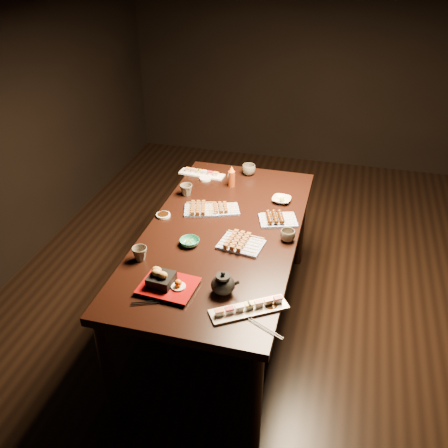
% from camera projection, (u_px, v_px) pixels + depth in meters
% --- Properties ---
extents(ground, '(5.00, 5.00, 0.00)m').
position_uv_depth(ground, '(275.00, 304.00, 3.55)').
color(ground, black).
rests_on(ground, ground).
extents(dining_table, '(1.06, 1.88, 0.75)m').
position_uv_depth(dining_table, '(222.00, 280.00, 3.18)').
color(dining_table, black).
rests_on(dining_table, ground).
extents(sushi_platter_near, '(0.38, 0.29, 0.05)m').
position_uv_depth(sushi_platter_near, '(249.00, 307.00, 2.37)').
color(sushi_platter_near, white).
rests_on(sushi_platter_near, dining_table).
extents(sushi_platter_far, '(0.34, 0.12, 0.04)m').
position_uv_depth(sushi_platter_far, '(202.00, 172.00, 3.61)').
color(sushi_platter_far, white).
rests_on(sushi_platter_far, dining_table).
extents(yakitori_plate_center, '(0.24, 0.20, 0.05)m').
position_uv_depth(yakitori_plate_center, '(223.00, 207.00, 3.17)').
color(yakitori_plate_center, '#828EB6').
rests_on(yakitori_plate_center, dining_table).
extents(yakitori_plate_right, '(0.27, 0.21, 0.06)m').
position_uv_depth(yakitori_plate_right, '(241.00, 241.00, 2.83)').
color(yakitori_plate_right, '#828EB6').
rests_on(yakitori_plate_right, dining_table).
extents(yakitori_plate_left, '(0.25, 0.21, 0.05)m').
position_uv_depth(yakitori_plate_left, '(201.00, 208.00, 3.16)').
color(yakitori_plate_left, '#828EB6').
rests_on(yakitori_plate_left, dining_table).
extents(tsukune_plate, '(0.27, 0.23, 0.06)m').
position_uv_depth(tsukune_plate, '(278.00, 217.00, 3.06)').
color(tsukune_plate, '#828EB6').
rests_on(tsukune_plate, dining_table).
extents(edamame_bowl_green, '(0.11, 0.11, 0.04)m').
position_uv_depth(edamame_bowl_green, '(190.00, 242.00, 2.85)').
color(edamame_bowl_green, '#2E8E70').
rests_on(edamame_bowl_green, dining_table).
extents(edamame_bowl_cream, '(0.13, 0.13, 0.03)m').
position_uv_depth(edamame_bowl_cream, '(281.00, 200.00, 3.27)').
color(edamame_bowl_cream, beige).
rests_on(edamame_bowl_cream, dining_table).
extents(tempura_tray, '(0.30, 0.25, 0.10)m').
position_uv_depth(tempura_tray, '(168.00, 280.00, 2.50)').
color(tempura_tray, black).
rests_on(tempura_tray, dining_table).
extents(teacup_near_left, '(0.11, 0.11, 0.08)m').
position_uv_depth(teacup_near_left, '(140.00, 254.00, 2.71)').
color(teacup_near_left, '#534B40').
rests_on(teacup_near_left, dining_table).
extents(teacup_mid_right, '(0.10, 0.10, 0.07)m').
position_uv_depth(teacup_mid_right, '(288.00, 236.00, 2.87)').
color(teacup_mid_right, '#534B40').
rests_on(teacup_mid_right, dining_table).
extents(teacup_far_left, '(0.11, 0.11, 0.08)m').
position_uv_depth(teacup_far_left, '(186.00, 190.00, 3.34)').
color(teacup_far_left, '#534B40').
rests_on(teacup_far_left, dining_table).
extents(teacup_far_right, '(0.12, 0.12, 0.08)m').
position_uv_depth(teacup_far_right, '(249.00, 170.00, 3.60)').
color(teacup_far_right, '#534B40').
rests_on(teacup_far_right, dining_table).
extents(teapot, '(0.17, 0.17, 0.12)m').
position_uv_depth(teapot, '(223.00, 282.00, 2.47)').
color(teapot, black).
rests_on(teapot, dining_table).
extents(condiment_bottle, '(0.07, 0.07, 0.15)m').
position_uv_depth(condiment_bottle, '(232.00, 176.00, 3.43)').
color(condiment_bottle, maroon).
rests_on(condiment_bottle, dining_table).
extents(sauce_dish_west, '(0.12, 0.12, 0.02)m').
position_uv_depth(sauce_dish_west, '(163.00, 215.00, 3.12)').
color(sauce_dish_west, white).
rests_on(sauce_dish_west, dining_table).
extents(sauce_dish_east, '(0.09, 0.09, 0.01)m').
position_uv_depth(sauce_dish_east, '(270.00, 215.00, 3.12)').
color(sauce_dish_east, white).
rests_on(sauce_dish_east, dining_table).
extents(sauce_dish_se, '(0.09, 0.09, 0.01)m').
position_uv_depth(sauce_dish_se, '(271.00, 306.00, 2.40)').
color(sauce_dish_se, white).
rests_on(sauce_dish_se, dining_table).
extents(sauce_dish_nw, '(0.09, 0.09, 0.01)m').
position_uv_depth(sauce_dish_nw, '(205.00, 179.00, 3.55)').
color(sauce_dish_nw, white).
rests_on(sauce_dish_nw, dining_table).
extents(chopsticks_near, '(0.24, 0.11, 0.01)m').
position_uv_depth(chopsticks_near, '(157.00, 302.00, 2.43)').
color(chopsticks_near, black).
rests_on(chopsticks_near, dining_table).
extents(chopsticks_se, '(0.20, 0.12, 0.01)m').
position_uv_depth(chopsticks_se, '(264.00, 328.00, 2.28)').
color(chopsticks_se, black).
rests_on(chopsticks_se, dining_table).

